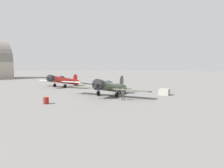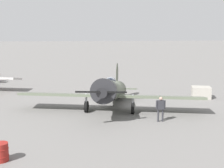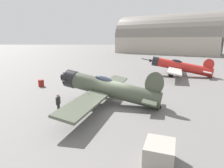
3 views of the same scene
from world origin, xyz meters
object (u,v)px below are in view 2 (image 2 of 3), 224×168
equipment_crate (201,92)px  fuel_drum (1,152)px  ground_crew_mechanic (161,107)px  airplane_foreground (111,91)px

equipment_crate → fuel_drum: (-10.64, 14.56, -0.08)m
ground_crew_mechanic → airplane_foreground: bearing=37.2°
ground_crew_mechanic → fuel_drum: 9.89m
airplane_foreground → equipment_crate: bearing=124.5°
ground_crew_mechanic → equipment_crate: (6.14, -5.77, -0.47)m
ground_crew_mechanic → equipment_crate: size_ratio=0.83×
airplane_foreground → ground_crew_mechanic: airplane_foreground is taller
airplane_foreground → fuel_drum: 10.28m
ground_crew_mechanic → equipment_crate: 8.44m
ground_crew_mechanic → equipment_crate: bearing=-41.1°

